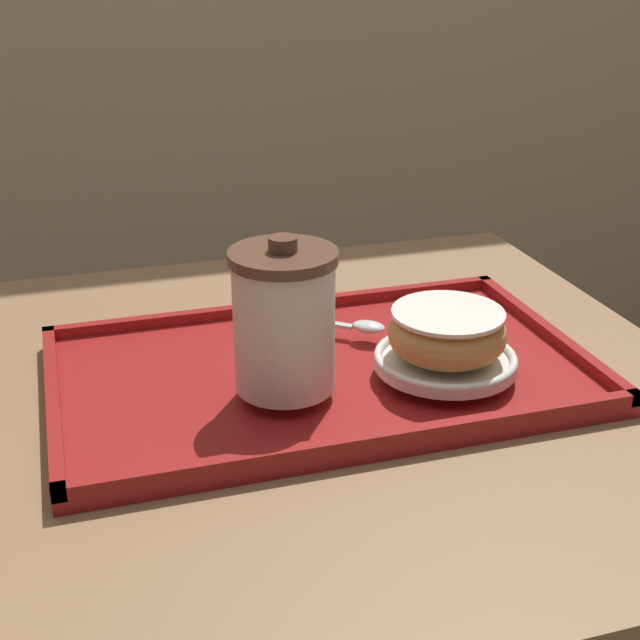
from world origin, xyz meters
TOP-DOWN VIEW (x-y plane):
  - cafe_table at (0.00, 0.00)m, footprint 0.78×0.75m
  - serving_tray at (0.01, 0.01)m, footprint 0.51×0.31m
  - coffee_cup_front at (-0.03, -0.04)m, footprint 0.10×0.10m
  - plate_with_chocolate_donut at (0.12, -0.05)m, footprint 0.14×0.14m
  - donut_chocolate_glazed at (0.12, -0.05)m, footprint 0.11×0.11m
  - spoon at (0.06, 0.07)m, footprint 0.14×0.11m

SIDE VIEW (x-z plane):
  - cafe_table at x=0.00m, z-range 0.18..0.93m
  - serving_tray at x=0.01m, z-range 0.75..0.77m
  - spoon at x=0.06m, z-range 0.78..0.79m
  - plate_with_chocolate_donut at x=0.12m, z-range 0.78..0.79m
  - donut_chocolate_glazed at x=0.12m, z-range 0.79..0.83m
  - coffee_cup_front at x=-0.03m, z-range 0.77..0.91m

